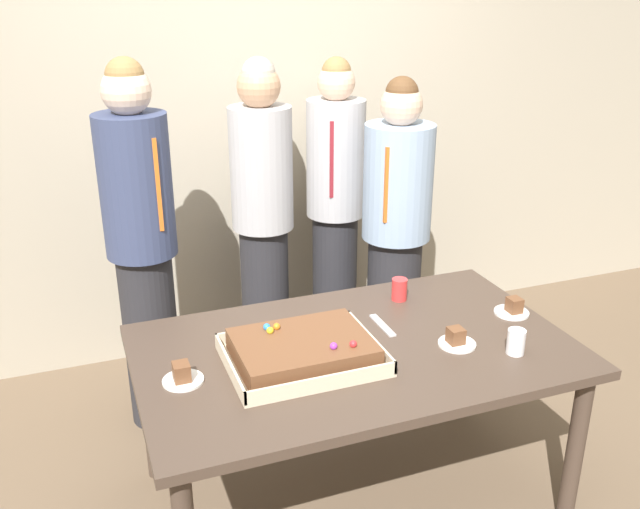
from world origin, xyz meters
TOP-DOWN VIEW (x-y plane):
  - ground_plane at (0.00, 0.00)m, footprint 12.00×12.00m
  - interior_back_panel at (0.00, 1.60)m, footprint 8.00×0.12m
  - party_table at (0.00, 0.00)m, footprint 1.71×1.03m
  - sheet_cake at (-0.23, -0.04)m, footprint 0.57×0.45m
  - plated_slice_near_left at (-0.69, -0.02)m, footprint 0.15×0.15m
  - plated_slice_near_right at (0.75, 0.03)m, footprint 0.15×0.15m
  - plated_slice_far_left at (0.38, -0.13)m, footprint 0.15×0.15m
  - drink_cup_nearest at (0.56, -0.26)m, footprint 0.07×0.07m
  - drink_cup_middle at (0.36, 0.33)m, footprint 0.07×0.07m
  - cake_server_utensil at (0.17, 0.12)m, footprint 0.03×0.20m
  - person_serving_front at (-0.70, 0.88)m, footprint 0.32×0.32m
  - person_green_shirt_behind at (0.59, 0.85)m, footprint 0.36×0.36m
  - person_striped_tie_right at (-0.04, 1.14)m, footprint 0.32×0.32m
  - person_left_edge_reaching at (0.41, 1.25)m, footprint 0.32×0.32m

SIDE VIEW (x-z plane):
  - ground_plane at x=0.00m, z-range 0.00..0.00m
  - party_table at x=0.00m, z-range 0.29..1.02m
  - cake_server_utensil at x=0.17m, z-range 0.73..0.74m
  - plated_slice_near_right at x=0.75m, z-range 0.72..0.79m
  - plated_slice_far_left at x=0.38m, z-range 0.72..0.79m
  - plated_slice_near_left at x=-0.69m, z-range 0.72..0.79m
  - sheet_cake at x=-0.23m, z-range 0.72..0.84m
  - drink_cup_nearest at x=0.56m, z-range 0.73..0.83m
  - drink_cup_middle at x=0.36m, z-range 0.73..0.83m
  - person_green_shirt_behind at x=0.59m, z-range 0.03..1.67m
  - person_left_edge_reaching at x=0.41m, z-range 0.04..1.74m
  - person_striped_tie_right at x=-0.04m, z-range 0.05..1.78m
  - person_serving_front at x=-0.70m, z-range 0.05..1.83m
  - interior_back_panel at x=0.00m, z-range 0.00..3.00m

